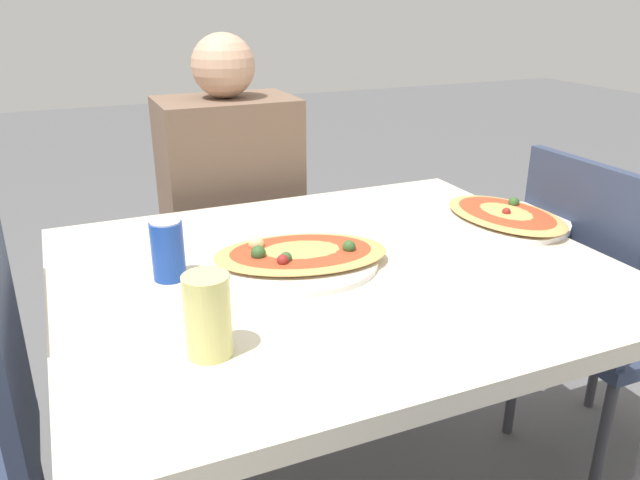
# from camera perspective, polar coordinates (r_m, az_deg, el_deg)

# --- Properties ---
(dining_table) EXTENTS (1.16, 0.98, 0.75)m
(dining_table) POSITION_cam_1_polar(r_m,az_deg,el_deg) (1.37, 1.45, -5.06)
(dining_table) COLOR beige
(dining_table) RESTS_ON ground_plane
(chair_far_seated) EXTENTS (0.40, 0.40, 0.92)m
(chair_far_seated) POSITION_cam_1_polar(r_m,az_deg,el_deg) (2.14, -8.68, -0.18)
(chair_far_seated) COLOR #2D3851
(chair_far_seated) RESTS_ON ground_plane
(chair_side_right) EXTENTS (0.40, 0.40, 0.92)m
(chair_side_right) POSITION_cam_1_polar(r_m,az_deg,el_deg) (1.85, 24.01, -5.61)
(chair_side_right) COLOR #2D3851
(chair_side_right) RESTS_ON ground_plane
(person_seated) EXTENTS (0.41, 0.30, 1.19)m
(person_seated) POSITION_cam_1_polar(r_m,az_deg,el_deg) (1.97, -8.09, 3.86)
(person_seated) COLOR #2D2D38
(person_seated) RESTS_ON ground_plane
(pizza_main) EXTENTS (0.42, 0.33, 0.06)m
(pizza_main) POSITION_cam_1_polar(r_m,az_deg,el_deg) (1.34, -1.80, -1.47)
(pizza_main) COLOR white
(pizza_main) RESTS_ON dining_table
(soda_can) EXTENTS (0.07, 0.07, 0.12)m
(soda_can) POSITION_cam_1_polar(r_m,az_deg,el_deg) (1.30, -13.75, -0.91)
(soda_can) COLOR #1E47B2
(soda_can) RESTS_ON dining_table
(drink_glass) EXTENTS (0.08, 0.08, 0.14)m
(drink_glass) POSITION_cam_1_polar(r_m,az_deg,el_deg) (1.01, -10.21, -6.80)
(drink_glass) COLOR #E0DB7F
(drink_glass) RESTS_ON dining_table
(pizza_second) EXTENTS (0.32, 0.37, 0.05)m
(pizza_second) POSITION_cam_1_polar(r_m,az_deg,el_deg) (1.65, 16.59, 2.04)
(pizza_second) COLOR white
(pizza_second) RESTS_ON dining_table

